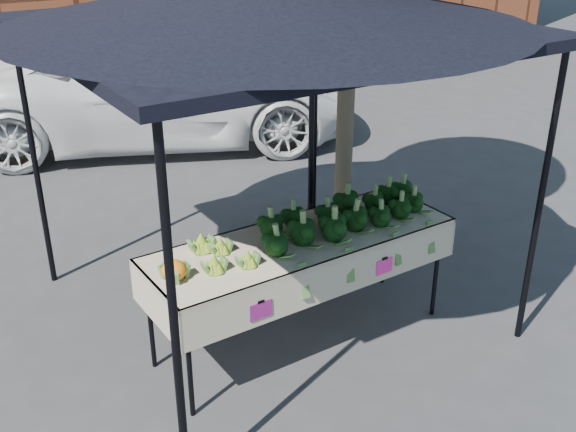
# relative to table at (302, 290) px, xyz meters

# --- Properties ---
(ground) EXTENTS (90.00, 90.00, 0.00)m
(ground) POSITION_rel_table_xyz_m (0.22, -0.03, -0.45)
(ground) COLOR #343437
(table) EXTENTS (2.41, 0.85, 0.90)m
(table) POSITION_rel_table_xyz_m (0.00, 0.00, 0.00)
(table) COLOR #C2B89B
(table) RESTS_ON ground
(canopy) EXTENTS (3.16, 3.16, 2.74)m
(canopy) POSITION_rel_table_xyz_m (0.04, 0.55, 0.92)
(canopy) COLOR black
(canopy) RESTS_ON ground
(broccoli_heap) EXTENTS (1.58, 0.55, 0.23)m
(broccoli_heap) POSITION_rel_table_xyz_m (0.39, 0.03, 0.57)
(broccoli_heap) COLOR black
(broccoli_heap) RESTS_ON table
(romanesco_cluster) EXTENTS (0.41, 0.55, 0.18)m
(romanesco_cluster) POSITION_rel_table_xyz_m (-0.66, 0.04, 0.54)
(romanesco_cluster) COLOR #88A92A
(romanesco_cluster) RESTS_ON table
(cauliflower_pair) EXTENTS (0.18, 0.18, 0.16)m
(cauliflower_pair) POSITION_rel_table_xyz_m (-1.05, -0.05, 0.53)
(cauliflower_pair) COLOR orange
(cauliflower_pair) RESTS_ON table
(street_tree) EXTENTS (2.27, 2.27, 4.48)m
(street_tree) POSITION_rel_table_xyz_m (1.04, 0.88, 1.79)
(street_tree) COLOR #1E4C14
(street_tree) RESTS_ON ground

